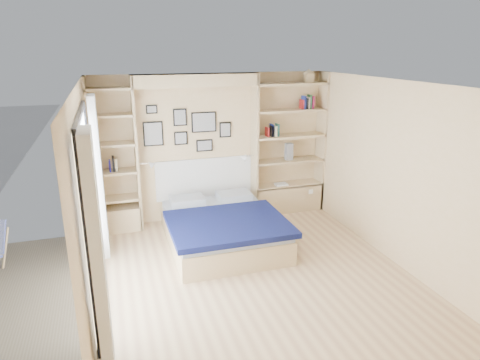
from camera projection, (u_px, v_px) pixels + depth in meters
name	position (u px, v px, depth m)	size (l,w,h in m)	color
ground	(255.00, 275.00, 5.69)	(4.50, 4.50, 0.00)	tan
room_shell	(200.00, 170.00, 6.64)	(4.50, 4.50, 4.50)	beige
bed	(222.00, 227.00, 6.54)	(1.69, 2.21, 1.07)	tan
photo_gallery	(186.00, 129.00, 7.10)	(1.48, 0.02, 0.82)	black
reading_lamps	(199.00, 161.00, 7.09)	(1.92, 0.12, 0.15)	silver
shelf_decor	(276.00, 120.00, 7.38)	(3.51, 0.23, 2.03)	#A51E1E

